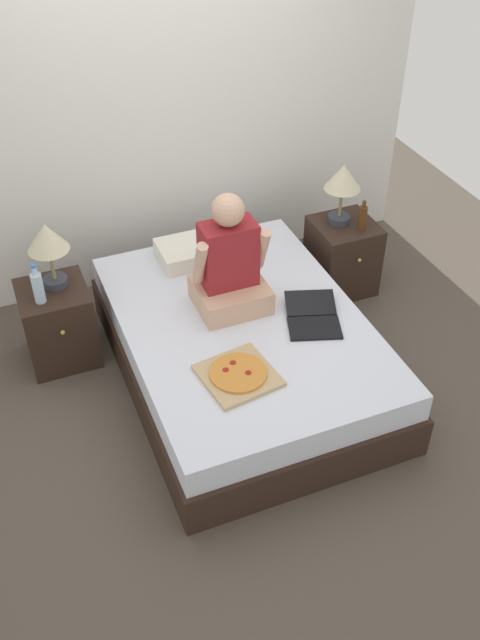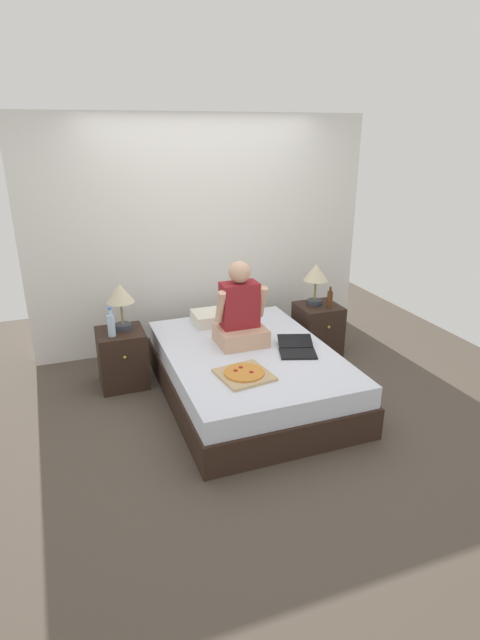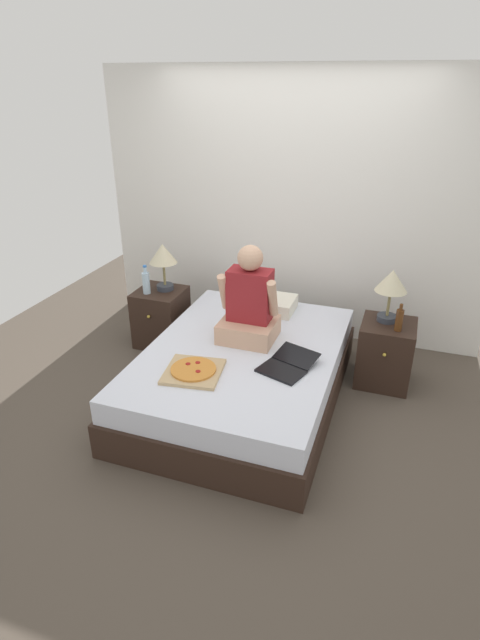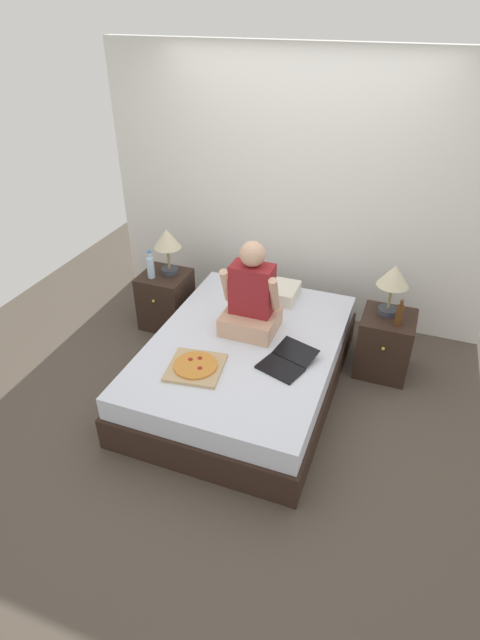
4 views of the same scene
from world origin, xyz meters
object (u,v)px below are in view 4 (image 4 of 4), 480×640
at_px(nightstand_left, 166,299).
at_px(person_seated, 251,299).
at_px(nightstand_right, 385,344).
at_px(pizza_box, 196,367).
at_px(water_bottle, 151,267).
at_px(bed, 244,364).
at_px(laptop, 285,363).
at_px(lamp_on_right_nightstand, 394,279).
at_px(beer_bottle, 399,315).
at_px(lamp_on_left_nightstand, 167,242).

height_order(nightstand_left, person_seated, person_seated).
distance_m(nightstand_right, pizza_box, 1.69).
bearing_deg(nightstand_right, person_seated, -157.65).
relative_size(nightstand_left, nightstand_right, 1.00).
xyz_separation_m(nightstand_left, water_bottle, (-0.08, -0.09, 0.39)).
relative_size(bed, laptop, 4.22).
height_order(nightstand_right, laptop, nightstand_right).
bearing_deg(bed, lamp_on_right_nightstand, 33.47).
relative_size(lamp_on_right_nightstand, beer_bottle, 1.96).
height_order(water_bottle, laptop, water_bottle).
bearing_deg(lamp_on_right_nightstand, lamp_on_left_nightstand, 180.00).
height_order(water_bottle, beer_bottle, water_bottle).
distance_m(water_bottle, pizza_box, 1.37).
distance_m(water_bottle, beer_bottle, 2.27).
xyz_separation_m(nightstand_left, laptop, (1.46, -0.81, 0.21)).
xyz_separation_m(lamp_on_left_nightstand, pizza_box, (0.80, -1.14, -0.40)).
bearing_deg(lamp_on_right_nightstand, pizza_box, -137.53).
xyz_separation_m(beer_bottle, pizza_box, (-1.35, -0.99, -0.17)).
distance_m(nightstand_left, beer_bottle, 2.22).
relative_size(water_bottle, lamp_on_right_nightstand, 0.61).
height_order(water_bottle, nightstand_right, water_bottle).
relative_size(nightstand_left, water_bottle, 2.01).
height_order(lamp_on_left_nightstand, water_bottle, lamp_on_left_nightstand).
bearing_deg(water_bottle, person_seated, -17.32).
height_order(lamp_on_left_nightstand, lamp_on_right_nightstand, same).
xyz_separation_m(laptop, pizza_box, (-0.62, -0.28, -0.00)).
bearing_deg(person_seated, water_bottle, 162.68).
height_order(beer_bottle, pizza_box, beer_bottle).
height_order(lamp_on_right_nightstand, pizza_box, lamp_on_right_nightstand).
bearing_deg(nightstand_right, laptop, -129.31).
distance_m(lamp_on_right_nightstand, pizza_box, 1.74).
xyz_separation_m(lamp_on_right_nightstand, beer_bottle, (0.10, -0.15, -0.23)).
relative_size(nightstand_left, laptop, 1.12).
bearing_deg(nightstand_right, water_bottle, -177.66).
xyz_separation_m(water_bottle, nightstand_right, (2.20, 0.09, -0.39)).
height_order(bed, pizza_box, pizza_box).
distance_m(beer_bottle, person_seated, 1.20).
bearing_deg(pizza_box, nightstand_left, 127.59).
bearing_deg(person_seated, beer_bottle, 16.63).
bearing_deg(lamp_on_right_nightstand, laptop, -126.37).
bearing_deg(laptop, person_seated, 137.95).
xyz_separation_m(water_bottle, pizza_box, (0.92, -1.00, -0.19)).
height_order(lamp_on_left_nightstand, laptop, lamp_on_left_nightstand).
distance_m(lamp_on_left_nightstand, person_seated, 1.13).
relative_size(lamp_on_left_nightstand, beer_bottle, 1.96).
relative_size(bed, person_seated, 2.67).
height_order(lamp_on_right_nightstand, person_seated, person_seated).
bearing_deg(lamp_on_right_nightstand, nightstand_right, -59.07).
bearing_deg(person_seated, laptop, -42.05).
bearing_deg(beer_bottle, water_bottle, 179.75).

